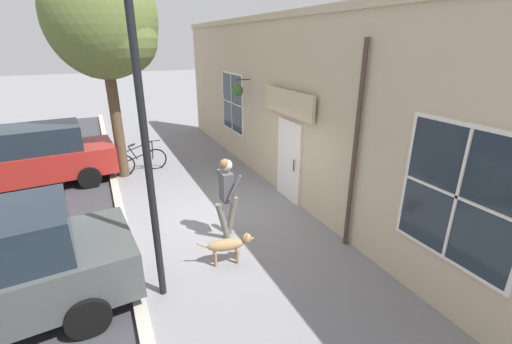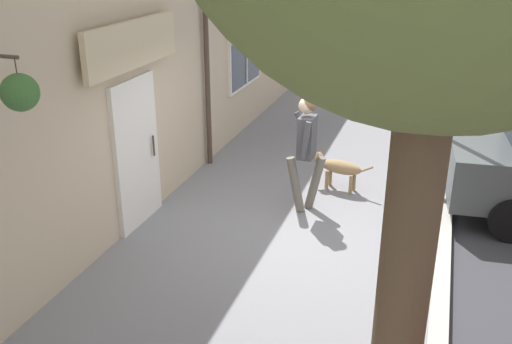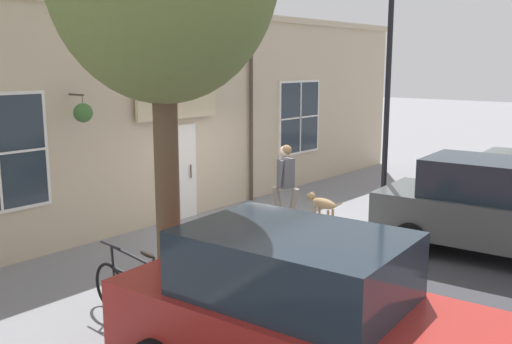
% 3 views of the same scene
% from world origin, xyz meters
% --- Properties ---
extents(ground_plane, '(90.00, 90.00, 0.00)m').
position_xyz_m(ground_plane, '(0.00, 0.00, 0.00)').
color(ground_plane, gray).
extents(storefront_facade, '(0.95, 18.00, 4.61)m').
position_xyz_m(storefront_facade, '(-2.34, -0.01, 2.31)').
color(storefront_facade, '#C6B293').
rests_on(storefront_facade, ground_plane).
extents(pedestrian_walking, '(0.56, 0.55, 1.76)m').
position_xyz_m(pedestrian_walking, '(-0.03, 0.73, 1.06)').
color(pedestrian_walking, '#6B665B').
rests_on(pedestrian_walking, ground_plane).
extents(dog_on_leash, '(1.09, 0.38, 0.60)m').
position_xyz_m(dog_on_leash, '(0.29, 1.64, 0.39)').
color(dog_on_leash, '#997A51').
rests_on(dog_on_leash, ground_plane).
extents(leaning_bicycle, '(1.73, 0.27, 1.01)m').
position_xyz_m(leaning_bicycle, '(1.14, -4.08, 0.38)').
color(leaning_bicycle, black).
rests_on(leaning_bicycle, ground_plane).
extents(parked_car_nearest_curb, '(4.43, 2.21, 1.75)m').
position_xyz_m(parked_car_nearest_curb, '(3.96, -4.14, 0.88)').
color(parked_car_nearest_curb, maroon).
rests_on(parked_car_nearest_curb, ground_plane).
extents(parked_car_mid_block, '(4.43, 2.21, 1.75)m').
position_xyz_m(parked_car_mid_block, '(4.04, 1.64, 0.88)').
color(parked_car_mid_block, '#474C4C').
rests_on(parked_car_mid_block, ground_plane).
extents(street_lamp, '(0.32, 0.32, 5.05)m').
position_xyz_m(street_lamp, '(1.60, 1.97, 3.28)').
color(street_lamp, black).
rests_on(street_lamp, ground_plane).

